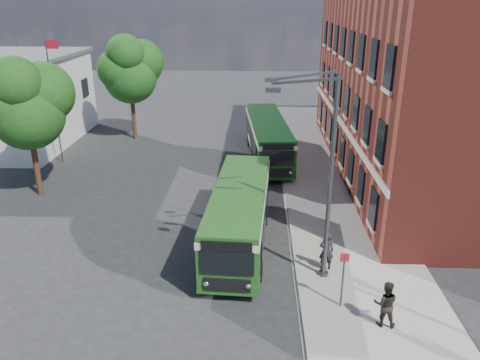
{
  "coord_description": "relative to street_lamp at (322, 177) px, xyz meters",
  "views": [
    {
      "loc": [
        2.15,
        -19.92,
        11.67
      ],
      "look_at": [
        1.27,
        4.17,
        2.2
      ],
      "focal_mm": 35.0,
      "sensor_mm": 36.0,
      "label": 1
    }
  ],
  "objects": [
    {
      "name": "white_building",
      "position": [
        -22.84,
        20.0,
        -1.13
      ],
      "size": [
        9.4,
        13.4,
        7.3
      ],
      "color": "white",
      "rests_on": "ground"
    },
    {
      "name": "bus_front",
      "position": [
        -3.48,
        2.96,
        -2.96
      ],
      "size": [
        3.17,
        10.46,
        3.02
      ],
      "color": "#23541C",
      "rests_on": "ground"
    },
    {
      "name": "kerb_line",
      "position": [
        -0.89,
        10.0,
        -4.79
      ],
      "size": [
        0.12,
        48.0,
        0.01
      ],
      "primitive_type": "cube",
      "color": "beige",
      "rests_on": "ground"
    },
    {
      "name": "ground",
      "position": [
        -4.84,
        2.0,
        -4.79
      ],
      "size": [
        120.0,
        120.0,
        0.0
      ],
      "primitive_type": "plane",
      "color": "#252527",
      "rests_on": "ground"
    },
    {
      "name": "brick_office",
      "position": [
        9.16,
        14.0,
        2.18
      ],
      "size": [
        12.1,
        26.0,
        14.2
      ],
      "color": "maroon",
      "rests_on": "ground"
    },
    {
      "name": "flagpole",
      "position": [
        -17.29,
        15.0,
        0.15
      ],
      "size": [
        0.95,
        0.1,
        9.0
      ],
      "color": "#3E4044",
      "rests_on": "ground"
    },
    {
      "name": "pavement",
      "position": [
        2.16,
        10.0,
        -4.72
      ],
      "size": [
        6.0,
        48.0,
        0.15
      ],
      "primitive_type": "cube",
      "color": "#99968B",
      "rests_on": "ground"
    },
    {
      "name": "pedestrian_a",
      "position": [
        0.51,
        0.5,
        -3.72
      ],
      "size": [
        0.7,
        0.49,
        1.84
      ],
      "primitive_type": "imported",
      "rotation": [
        0.0,
        0.0,
        3.22
      ],
      "color": "black",
      "rests_on": "pavement"
    },
    {
      "name": "street_lamp",
      "position": [
        0.0,
        0.0,
        0.0
      ],
      "size": [
        2.96,
        2.38,
        9.0
      ],
      "color": "#3E4044",
      "rests_on": "ground"
    },
    {
      "name": "bus_stop_sign",
      "position": [
        0.76,
        -2.2,
        -3.28
      ],
      "size": [
        0.35,
        0.08,
        2.52
      ],
      "color": "#3E4044",
      "rests_on": "ground"
    },
    {
      "name": "tree_right",
      "position": [
        -13.35,
        21.53,
        1.27
      ],
      "size": [
        5.29,
        5.03,
        8.93
      ],
      "color": "#3C2315",
      "rests_on": "ground"
    },
    {
      "name": "pedestrian_b",
      "position": [
        2.17,
        -3.31,
        -3.71
      ],
      "size": [
        1.01,
        0.85,
        1.86
      ],
      "primitive_type": "imported",
      "rotation": [
        0.0,
        0.0,
        2.96
      ],
      "color": "black",
      "rests_on": "pavement"
    },
    {
      "name": "tree_mid",
      "position": [
        -19.11,
        14.52,
        0.28
      ],
      "size": [
        4.43,
        4.21,
        7.47
      ],
      "color": "#3C2315",
      "rests_on": "ground"
    },
    {
      "name": "tree_left",
      "position": [
        -16.26,
        8.82,
        1.09
      ],
      "size": [
        5.13,
        4.88,
        8.67
      ],
      "color": "#3C2315",
      "rests_on": "ground"
    },
    {
      "name": "bus_rear",
      "position": [
        -1.84,
        16.55,
        -2.96
      ],
      "size": [
        3.64,
        12.08,
        3.02
      ],
      "color": "#124E11",
      "rests_on": "ground"
    }
  ]
}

